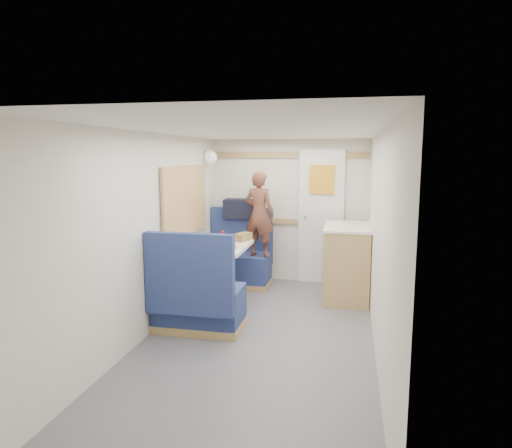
% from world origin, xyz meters
% --- Properties ---
extents(floor, '(4.50, 4.50, 0.00)m').
position_xyz_m(floor, '(0.00, 0.00, 0.00)').
color(floor, '#515156').
rests_on(floor, ground).
extents(ceiling, '(4.50, 4.50, 0.00)m').
position_xyz_m(ceiling, '(0.00, 0.00, 2.00)').
color(ceiling, silver).
rests_on(ceiling, wall_back).
extents(wall_back, '(2.20, 0.02, 2.00)m').
position_xyz_m(wall_back, '(0.00, 2.25, 1.00)').
color(wall_back, silver).
rests_on(wall_back, floor).
extents(wall_left, '(0.02, 4.50, 2.00)m').
position_xyz_m(wall_left, '(-1.10, 0.00, 1.00)').
color(wall_left, silver).
rests_on(wall_left, floor).
extents(wall_right, '(0.02, 4.50, 2.00)m').
position_xyz_m(wall_right, '(1.10, 0.00, 1.00)').
color(wall_right, silver).
rests_on(wall_right, floor).
extents(oak_trim_low, '(2.15, 0.02, 0.08)m').
position_xyz_m(oak_trim_low, '(0.00, 2.23, 0.85)').
color(oak_trim_low, '#B0854F').
rests_on(oak_trim_low, wall_back).
extents(oak_trim_high, '(2.15, 0.02, 0.08)m').
position_xyz_m(oak_trim_high, '(0.00, 2.23, 1.78)').
color(oak_trim_high, '#B0854F').
rests_on(oak_trim_high, wall_back).
extents(side_window, '(0.04, 1.30, 0.72)m').
position_xyz_m(side_window, '(-1.08, 1.00, 1.25)').
color(side_window, '#9AA78E').
rests_on(side_window, wall_left).
extents(rear_door, '(0.62, 0.12, 1.86)m').
position_xyz_m(rear_door, '(0.45, 2.22, 0.97)').
color(rear_door, white).
rests_on(rear_door, wall_back).
extents(dinette_table, '(0.62, 0.92, 0.72)m').
position_xyz_m(dinette_table, '(-0.65, 1.00, 0.57)').
color(dinette_table, white).
rests_on(dinette_table, floor).
extents(bench_far, '(0.90, 0.59, 1.05)m').
position_xyz_m(bench_far, '(-0.65, 1.86, 0.30)').
color(bench_far, navy).
rests_on(bench_far, floor).
extents(bench_near, '(0.90, 0.59, 1.05)m').
position_xyz_m(bench_near, '(-0.65, 0.14, 0.30)').
color(bench_near, navy).
rests_on(bench_near, floor).
extents(ledge, '(0.90, 0.14, 0.04)m').
position_xyz_m(ledge, '(-0.65, 2.12, 0.88)').
color(ledge, '#B0854F').
rests_on(ledge, bench_far).
extents(dome_light, '(0.20, 0.20, 0.20)m').
position_xyz_m(dome_light, '(-1.04, 1.85, 1.75)').
color(dome_light, white).
rests_on(dome_light, wall_left).
extents(galley_counter, '(0.57, 0.92, 0.92)m').
position_xyz_m(galley_counter, '(0.82, 1.55, 0.47)').
color(galley_counter, '#B0854F').
rests_on(galley_counter, floor).
extents(person, '(0.47, 0.37, 1.13)m').
position_xyz_m(person, '(-0.33, 1.72, 1.01)').
color(person, brown).
rests_on(person, bench_far).
extents(duffel_bag, '(0.57, 0.29, 0.27)m').
position_xyz_m(duffel_bag, '(-0.62, 2.12, 1.03)').
color(duffel_bag, black).
rests_on(duffel_bag, ledge).
extents(tray, '(0.30, 0.37, 0.02)m').
position_xyz_m(tray, '(-0.51, 0.75, 0.73)').
color(tray, white).
rests_on(tray, dinette_table).
extents(orange_fruit, '(0.07, 0.07, 0.07)m').
position_xyz_m(orange_fruit, '(-0.43, 0.72, 0.77)').
color(orange_fruit, '#D84709').
rests_on(orange_fruit, tray).
extents(cheese_block, '(0.11, 0.08, 0.04)m').
position_xyz_m(cheese_block, '(-0.67, 0.87, 0.76)').
color(cheese_block, '#E1CB82').
rests_on(cheese_block, tray).
extents(wine_glass, '(0.08, 0.08, 0.17)m').
position_xyz_m(wine_glass, '(-0.65, 1.08, 0.84)').
color(wine_glass, white).
rests_on(wine_glass, dinette_table).
extents(tumbler_left, '(0.06, 0.06, 0.10)m').
position_xyz_m(tumbler_left, '(-0.78, 0.62, 0.77)').
color(tumbler_left, silver).
rests_on(tumbler_left, dinette_table).
extents(tumbler_mid, '(0.07, 0.07, 0.11)m').
position_xyz_m(tumbler_mid, '(-0.72, 1.35, 0.77)').
color(tumbler_mid, white).
rests_on(tumbler_mid, dinette_table).
extents(tumbler_right, '(0.06, 0.06, 0.10)m').
position_xyz_m(tumbler_right, '(-0.54, 1.15, 0.77)').
color(tumbler_right, white).
rests_on(tumbler_right, dinette_table).
extents(beer_glass, '(0.07, 0.07, 0.11)m').
position_xyz_m(beer_glass, '(-0.52, 0.97, 0.77)').
color(beer_glass, '#925215').
rests_on(beer_glass, dinette_table).
extents(pepper_grinder, '(0.04, 0.04, 0.10)m').
position_xyz_m(pepper_grinder, '(-0.67, 1.11, 0.77)').
color(pepper_grinder, black).
rests_on(pepper_grinder, dinette_table).
extents(salt_grinder, '(0.03, 0.03, 0.08)m').
position_xyz_m(salt_grinder, '(-0.59, 0.92, 0.76)').
color(salt_grinder, white).
rests_on(salt_grinder, dinette_table).
extents(bread_loaf, '(0.20, 0.26, 0.10)m').
position_xyz_m(bread_loaf, '(-0.46, 1.36, 0.77)').
color(bread_loaf, brown).
rests_on(bread_loaf, dinette_table).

